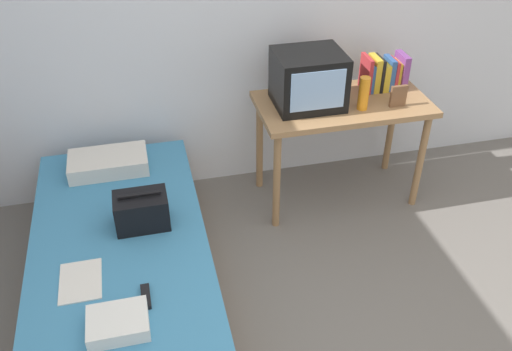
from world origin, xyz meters
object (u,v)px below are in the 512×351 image
Objects in this scene: picture_frame at (398,96)px; remote_dark at (146,297)px; handbag at (142,211)px; desk at (342,115)px; pillow at (108,163)px; tv at (309,79)px; water_bottle at (364,93)px; bed at (124,268)px; magazine at (81,281)px; book_row at (384,73)px; folded_towel at (118,323)px.

picture_frame is 2.06m from remote_dark.
picture_frame is 0.49× the size of handbag.
pillow is at bearing 178.56° from desk.
tv is 2.98× the size of picture_frame.
water_bottle is 1.72m from pillow.
bed is 3.96× the size of pillow.
book_row is at bearing 27.59° from magazine.
desk is 7.86× the size of picture_frame.
picture_frame is 2.25m from folded_towel.
desk is at bearing 23.40° from bed.
tv is (1.31, 0.69, 0.74)m from bed.
picture_frame reaches higher than handbag.
book_row is (0.59, 0.11, -0.07)m from tv.
remote_dark is 0.56× the size of folded_towel.
desk is 0.39m from picture_frame.
book_row is 2.23m from remote_dark.
handbag reaches higher than pillow.
picture_frame is at bearing -16.16° from tv.
pillow is at bearing 179.21° from tv.
tv is 1.47× the size of handbag.
bed is 0.42m from magazine.
pillow is 3.23× the size of remote_dark.
tv is 0.60m from book_row.
handbag is at bearing 77.35° from folded_towel.
bed is 6.90× the size of magazine.
picture_frame is (0.24, -0.02, -0.04)m from water_bottle.
bed is 4.55× the size of tv.
tv reaches higher than magazine.
tv is 0.37m from water_bottle.
desk is 4.00× the size of magazine.
tv is 1.57× the size of folded_towel.
book_row is 1.91× the size of remote_dark.
folded_towel is at bearing -148.39° from picture_frame.
book_row is (0.34, 0.13, 0.21)m from desk.
tv is 1.48× the size of book_row.
remote_dark is (-0.03, -0.57, -0.09)m from handbag.
remote_dark is at bearing -92.85° from handbag.
handbag is at bearing 32.53° from bed.
handbag reaches higher than remote_dark.
desk is 2.30× the size of pillow.
remote_dark is (-1.76, -1.01, -0.39)m from picture_frame.
folded_towel is (-1.32, -1.33, -0.47)m from tv.
book_row is at bearing 2.73° from pillow.
picture_frame is 1.81m from handbag.
pillow is at bearing 92.61° from bed.
bed is 0.77m from pillow.
handbag is (-1.16, -0.60, -0.41)m from tv.
magazine is (-1.75, -0.96, -0.22)m from desk.
desk is 3.87× the size of handbag.
handbag is (0.15, 0.09, 0.33)m from bed.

